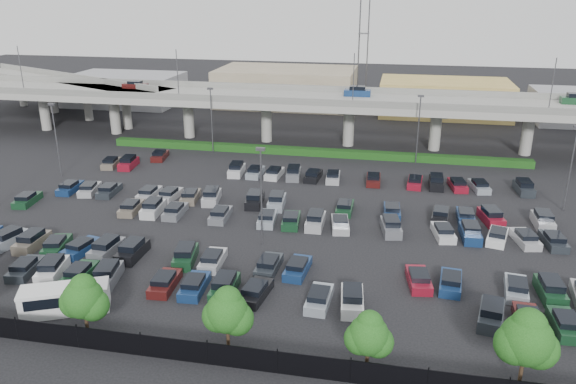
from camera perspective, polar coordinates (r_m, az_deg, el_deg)
The scene contains 11 objects.
ground at distance 65.59m, azimuth -0.98°, elevation -2.31°, with size 280.00×280.00×0.00m, color black.
overpass at distance 93.94m, azimuth 3.08°, elevation 9.03°, with size 150.00×13.00×15.80m.
on_ramp at distance 122.57m, azimuth -21.28°, elevation 10.27°, with size 50.93×30.13×8.80m.
hedge at distance 88.66m, azimuth 2.45°, elevation 4.09°, with size 66.00×1.60×1.10m, color #183D11.
fence at distance 41.56m, azimuth -9.58°, elevation -15.70°, with size 70.00×0.10×2.00m.
tree_row at distance 41.02m, azimuth -8.06°, elevation -11.73°, with size 65.07×3.66×5.94m.
shuttle_bus at distance 49.88m, azimuth -21.71°, elevation -9.98°, with size 7.29×5.02×2.23m.
parked_cars at distance 61.49m, azimuth -2.28°, elevation -3.28°, with size 62.96×41.66×1.67m.
light_poles at distance 66.28m, azimuth -4.14°, elevation 3.61°, with size 66.90×48.38×10.30m.
distant_buildings at distance 122.89m, azimuth 11.01°, elevation 9.80°, with size 138.00×24.00×9.00m.
comm_tower at distance 133.85m, azimuth 7.73°, elevation 15.93°, with size 2.40×2.40×30.00m.
Camera 1 is at (12.98, -59.21, 25.05)m, focal length 35.00 mm.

